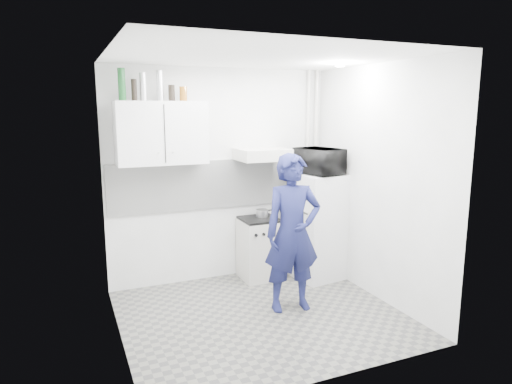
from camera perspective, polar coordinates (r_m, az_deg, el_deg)
name	(u,v)px	position (r m, az deg, el deg)	size (l,w,h in m)	color
floor	(261,315)	(4.91, 0.67, -15.15)	(2.80, 2.80, 0.00)	#605F55
ceiling	(262,56)	(4.46, 0.74, 16.59)	(2.80, 2.80, 0.00)	white
wall_back	(221,176)	(5.66, -4.44, 2.05)	(2.80, 2.80, 0.00)	white
wall_left	(115,204)	(4.15, -17.25, -1.45)	(2.60, 2.60, 0.00)	white
wall_right	(377,184)	(5.23, 14.88, 1.03)	(2.60, 2.60, 0.00)	white
person	(293,233)	(4.81, 4.60, -5.14)	(0.61, 0.40, 1.67)	#171B49
stove	(259,249)	(5.79, 0.43, -7.16)	(0.47, 0.47, 0.75)	beige
fridge	(318,226)	(5.78, 7.74, -4.28)	(0.55, 0.55, 1.33)	white
stove_top	(259,219)	(5.68, 0.44, -3.43)	(0.45, 0.45, 0.03)	black
saucepan	(262,213)	(5.76, 0.77, -2.63)	(0.16, 0.16, 0.09)	silver
microwave	(320,161)	(5.63, 7.95, 3.83)	(0.39, 0.57, 0.32)	black
bottle_a	(122,84)	(5.17, -16.43, 12.77)	(0.08, 0.08, 0.34)	#144C1E
bottle_b	(134,90)	(5.19, -14.99, 12.22)	(0.06, 0.06, 0.23)	black
bottle_c	(143,87)	(5.21, -13.93, 12.64)	(0.07, 0.07, 0.30)	silver
bottle_d	(160,86)	(5.24, -11.93, 12.86)	(0.07, 0.07, 0.33)	silver
canister_a	(172,93)	(5.26, -10.51, 12.07)	(0.07, 0.07, 0.18)	black
canister_b	(183,94)	(5.29, -9.08, 12.02)	(0.08, 0.08, 0.16)	brown
upper_cabinet	(161,133)	(5.24, -11.74, 7.24)	(1.00, 0.35, 0.70)	white
range_hood	(262,154)	(5.56, 0.77, 4.73)	(0.60, 0.50, 0.14)	beige
backsplash	(221,184)	(5.66, -4.37, 1.02)	(2.74, 0.03, 0.60)	white
pipe_a	(315,171)	(6.13, 7.40, 2.63)	(0.05, 0.05, 2.60)	beige
pipe_b	(307,171)	(6.07, 6.43, 2.58)	(0.04, 0.04, 2.60)	beige
ceiling_spot_fixture	(340,65)	(5.11, 10.47, 15.29)	(0.10, 0.10, 0.02)	white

